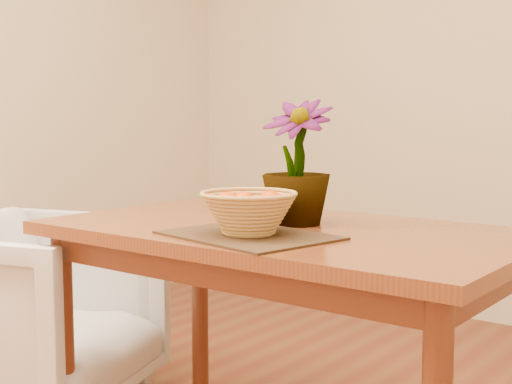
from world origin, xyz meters
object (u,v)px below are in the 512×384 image
Objects in this scene: table at (283,256)px; potted_plant at (297,162)px; armchair at (33,303)px; wicker_basket at (249,215)px.

table is 0.28m from potted_plant.
armchair is (-1.01, -0.16, -0.27)m from table.
potted_plant is at bearing 82.04° from table.
armchair is (-1.04, 0.04, -0.42)m from wicker_basket.
armchair is at bearing -179.13° from potted_plant.
potted_plant is 1.17m from armchair.
wicker_basket is 0.29m from potted_plant.
potted_plant is (0.01, 0.06, 0.27)m from table.
potted_plant is (-0.02, 0.26, 0.13)m from wicker_basket.
wicker_basket is at bearing -96.11° from potted_plant.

